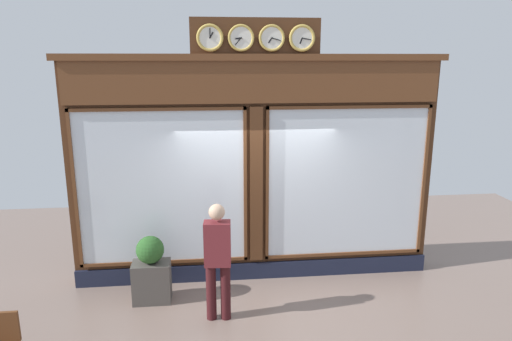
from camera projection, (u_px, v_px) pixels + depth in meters
name	position (u px, v px, depth m)	size (l,w,h in m)	color
shop_facade	(255.00, 169.00, 7.39)	(5.93, 0.42, 4.16)	#4C2B16
pedestrian	(218.00, 257.00, 6.29)	(0.38, 0.25, 1.69)	#3A1316
planter_box	(152.00, 282.00, 6.91)	(0.56, 0.36, 0.62)	#4C4742
planter_shrub	(150.00, 250.00, 6.78)	(0.41, 0.41, 0.41)	#285623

